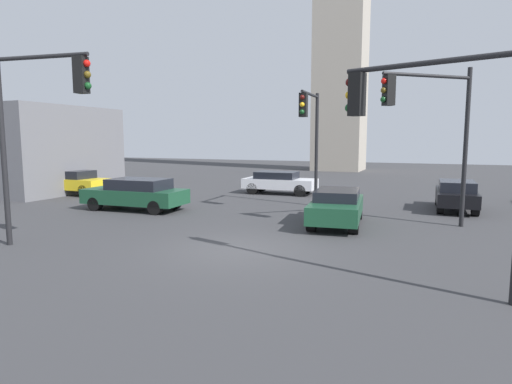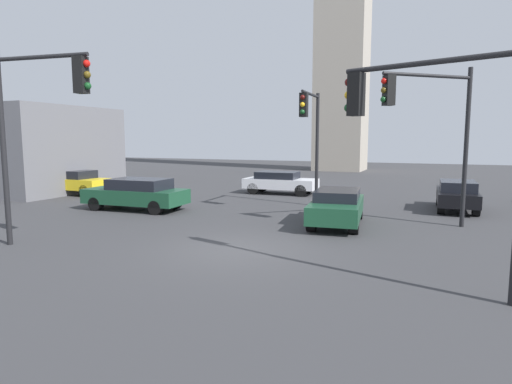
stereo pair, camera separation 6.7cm
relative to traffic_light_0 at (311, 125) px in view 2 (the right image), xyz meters
The scene contains 10 objects.
ground_plane 8.81m from the traffic_light_0, 89.87° to the right, with size 100.07×100.07×0.00m, color #38383A.
traffic_light_0 is the anchor object (origin of this frame).
traffic_light_1 11.22m from the traffic_light_0, 118.43° to the right, with size 3.21×0.60×5.85m.
traffic_light_2 5.72m from the traffic_light_0, 27.79° to the right, with size 2.87×2.53×5.76m.
traffic_light_3 10.45m from the traffic_light_0, 60.57° to the right, with size 3.70×1.34×5.01m.
car_0 8.51m from the traffic_light_0, 156.35° to the right, with size 4.74×2.15×1.44m.
car_1 7.33m from the traffic_light_0, 20.41° to the left, with size 1.74×4.05×1.36m.
car_3 6.60m from the traffic_light_0, 123.41° to the left, with size 4.29×1.94×1.31m.
car_4 4.76m from the traffic_light_0, 57.76° to the right, with size 2.24×4.42×1.32m.
car_5 14.40m from the traffic_light_0, behind, with size 4.04×1.79×1.42m.
Camera 2 is at (5.34, -11.13, 3.23)m, focal length 30.29 mm.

